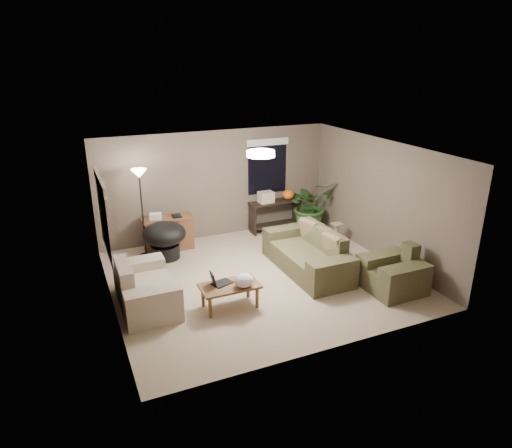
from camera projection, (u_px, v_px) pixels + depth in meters
name	position (u px, v px, depth m)	size (l,w,h in m)	color
room_shell	(260.00, 217.00, 8.44)	(5.50, 5.50, 5.50)	tan
main_sofa	(309.00, 256.00, 9.11)	(0.95, 2.20, 0.85)	#4E4B2F
throw_pillows	(320.00, 238.00, 9.09)	(0.33, 1.38, 0.47)	#8C7251
loveseat	(144.00, 290.00, 7.80)	(0.90, 1.60, 0.85)	beige
armchair	(393.00, 275.00, 8.34)	(0.95, 1.00, 0.85)	#4E4B2E
coffee_table	(230.00, 288.00, 7.73)	(1.00, 0.55, 0.42)	brown
laptop	(218.00, 281.00, 7.71)	(0.39, 0.33, 0.24)	black
plastic_bag	(244.00, 280.00, 7.61)	(0.33, 0.30, 0.23)	white
desk	(168.00, 233.00, 10.07)	(1.10, 0.50, 0.75)	brown
desk_papers	(160.00, 216.00, 9.85)	(0.69, 0.29, 0.12)	silver
console_table	(275.00, 213.00, 11.16)	(1.30, 0.40, 0.75)	black
pumpkin	(288.00, 195.00, 11.14)	(0.29, 0.29, 0.24)	orange
cardboard_box	(266.00, 197.00, 10.91)	(0.35, 0.26, 0.26)	beige
papasan_chair	(165.00, 238.00, 9.59)	(1.08, 1.08, 0.80)	black
floor_lamp	(140.00, 184.00, 9.30)	(0.32, 0.32, 1.91)	black
ceiling_fixture	(261.00, 154.00, 8.02)	(0.50, 0.50, 0.10)	white
houseplant	(310.00, 210.00, 11.21)	(1.12, 1.24, 0.97)	#2D5923
cat_scratching_post	(336.00, 235.00, 10.39)	(0.32, 0.32, 0.50)	tan
window_left	(102.00, 203.00, 7.48)	(0.05, 1.56, 1.33)	black
window_back	(268.00, 157.00, 10.87)	(1.06, 0.05, 1.33)	black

